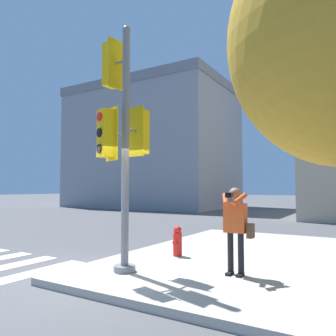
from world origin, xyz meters
TOP-DOWN VIEW (x-y plane):
  - ground_plane at (0.00, 0.00)m, footprint 160.00×160.00m
  - sidewalk_corner at (3.50, 3.50)m, footprint 8.00×8.00m
  - traffic_signal_pole at (0.55, 0.71)m, footprint 0.82×1.15m
  - person_photographer at (2.58, 1.56)m, footprint 0.58×0.54m
  - fire_hydrant at (0.82, 2.47)m, footprint 0.21×0.27m
  - building_left at (-12.60, 21.52)m, footprint 14.49×9.98m

SIDE VIEW (x-z plane):
  - ground_plane at x=0.00m, z-range 0.00..0.00m
  - sidewalk_corner at x=3.50m, z-range 0.00..0.14m
  - fire_hydrant at x=0.82m, z-range 0.13..0.83m
  - person_photographer at x=2.58m, z-range 0.29..1.90m
  - traffic_signal_pole at x=0.55m, z-range 0.51..5.35m
  - building_left at x=-12.60m, z-range 0.01..11.21m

